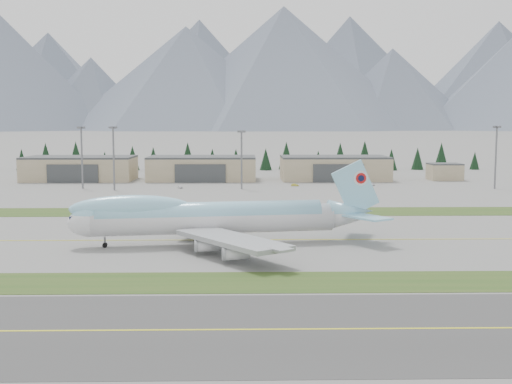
{
  "coord_description": "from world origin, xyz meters",
  "views": [
    {
      "loc": [
        3.77,
        -140.13,
        25.88
      ],
      "look_at": [
        6.98,
        24.92,
        8.0
      ],
      "focal_mm": 45.0,
      "sensor_mm": 36.0,
      "label": 1
    }
  ],
  "objects_px": {
    "hangar_center": "(202,168)",
    "service_vehicle_b": "(295,186)",
    "hangar_right": "(334,168)",
    "service_vehicle_c": "(372,186)",
    "hangar_left": "(80,168)",
    "service_vehicle_a": "(180,188)",
    "boeing_747_freighter": "(211,217)"
  },
  "relations": [
    {
      "from": "service_vehicle_a",
      "to": "service_vehicle_b",
      "type": "distance_m",
      "value": 46.79
    },
    {
      "from": "hangar_left",
      "to": "service_vehicle_b",
      "type": "xyz_separation_m",
      "value": [
        94.78,
        -29.22,
        -5.39
      ]
    },
    {
      "from": "boeing_747_freighter",
      "to": "service_vehicle_a",
      "type": "xyz_separation_m",
      "value": [
        -18.26,
        118.13,
        -5.9
      ]
    },
    {
      "from": "hangar_left",
      "to": "hangar_center",
      "type": "xyz_separation_m",
      "value": [
        55.0,
        0.0,
        0.0
      ]
    },
    {
      "from": "hangar_right",
      "to": "service_vehicle_a",
      "type": "bearing_deg",
      "value": -151.11
    },
    {
      "from": "hangar_center",
      "to": "service_vehicle_b",
      "type": "relative_size",
      "value": 15.12
    },
    {
      "from": "service_vehicle_b",
      "to": "service_vehicle_c",
      "type": "height_order",
      "value": "service_vehicle_c"
    },
    {
      "from": "service_vehicle_a",
      "to": "service_vehicle_b",
      "type": "relative_size",
      "value": 1.01
    },
    {
      "from": "hangar_left",
      "to": "service_vehicle_c",
      "type": "xyz_separation_m",
      "value": [
        126.93,
        -27.51,
        -5.39
      ]
    },
    {
      "from": "service_vehicle_a",
      "to": "service_vehicle_b",
      "type": "height_order",
      "value": "service_vehicle_a"
    },
    {
      "from": "hangar_right",
      "to": "service_vehicle_a",
      "type": "xyz_separation_m",
      "value": [
        -66.42,
        -36.65,
        -5.39
      ]
    },
    {
      "from": "boeing_747_freighter",
      "to": "hangar_center",
      "type": "height_order",
      "value": "boeing_747_freighter"
    },
    {
      "from": "boeing_747_freighter",
      "to": "service_vehicle_b",
      "type": "xyz_separation_m",
      "value": [
        27.94,
        125.56,
        -5.9
      ]
    },
    {
      "from": "boeing_747_freighter",
      "to": "hangar_left",
      "type": "height_order",
      "value": "boeing_747_freighter"
    },
    {
      "from": "hangar_right",
      "to": "service_vehicle_c",
      "type": "relative_size",
      "value": 12.88
    },
    {
      "from": "hangar_right",
      "to": "service_vehicle_c",
      "type": "xyz_separation_m",
      "value": [
        11.93,
        -27.51,
        -5.39
      ]
    },
    {
      "from": "service_vehicle_a",
      "to": "service_vehicle_b",
      "type": "xyz_separation_m",
      "value": [
        46.2,
        7.43,
        0.0
      ]
    },
    {
      "from": "hangar_left",
      "to": "hangar_center",
      "type": "relative_size",
      "value": 1.0
    },
    {
      "from": "service_vehicle_a",
      "to": "hangar_center",
      "type": "bearing_deg",
      "value": 53.42
    },
    {
      "from": "hangar_right",
      "to": "boeing_747_freighter",
      "type": "bearing_deg",
      "value": -107.28
    },
    {
      "from": "boeing_747_freighter",
      "to": "hangar_left",
      "type": "bearing_deg",
      "value": 105.32
    },
    {
      "from": "hangar_left",
      "to": "service_vehicle_a",
      "type": "xyz_separation_m",
      "value": [
        48.58,
        -36.65,
        -5.39
      ]
    },
    {
      "from": "service_vehicle_a",
      "to": "service_vehicle_c",
      "type": "relative_size",
      "value": 0.86
    },
    {
      "from": "hangar_center",
      "to": "service_vehicle_b",
      "type": "height_order",
      "value": "hangar_center"
    },
    {
      "from": "service_vehicle_b",
      "to": "service_vehicle_c",
      "type": "distance_m",
      "value": 32.2
    },
    {
      "from": "hangar_left",
      "to": "service_vehicle_c",
      "type": "relative_size",
      "value": 12.88
    },
    {
      "from": "service_vehicle_c",
      "to": "hangar_left",
      "type": "bearing_deg",
      "value": 167.92
    },
    {
      "from": "hangar_left",
      "to": "hangar_center",
      "type": "height_order",
      "value": "same"
    },
    {
      "from": "hangar_center",
      "to": "hangar_right",
      "type": "distance_m",
      "value": 60.0
    },
    {
      "from": "hangar_center",
      "to": "hangar_right",
      "type": "bearing_deg",
      "value": 0.0
    },
    {
      "from": "service_vehicle_b",
      "to": "hangar_center",
      "type": "bearing_deg",
      "value": 63.24
    },
    {
      "from": "service_vehicle_c",
      "to": "boeing_747_freighter",
      "type": "bearing_deg",
      "value": -115.12
    }
  ]
}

